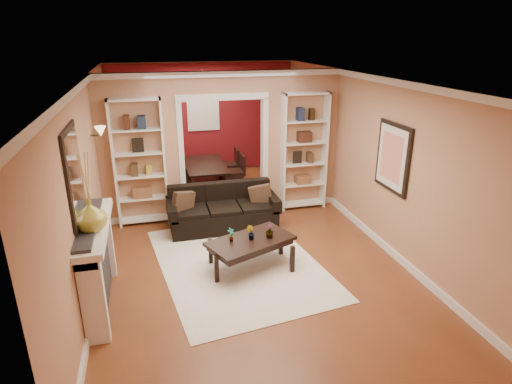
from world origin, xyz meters
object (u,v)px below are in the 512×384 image
object	(u,v)px
bookshelf_left	(140,163)
bookshelf_right	(304,152)
sofa	(223,208)
fireplace	(100,265)
coffee_table	(251,254)
dining_table	(207,176)

from	to	relation	value
bookshelf_left	bookshelf_right	xyz separation A→B (m)	(3.10, 0.00, 0.00)
sofa	fireplace	world-z (taller)	fireplace
bookshelf_left	fireplace	world-z (taller)	bookshelf_left
coffee_table	bookshelf_right	distance (m)	2.77
sofa	coffee_table	size ratio (longest dim) A/B	1.58
sofa	bookshelf_left	size ratio (longest dim) A/B	0.86
sofa	bookshelf_right	world-z (taller)	bookshelf_right
fireplace	sofa	bearing A→B (deg)	45.50
sofa	bookshelf_right	bearing A→B (deg)	18.59
sofa	bookshelf_right	size ratio (longest dim) A/B	0.86
bookshelf_right	dining_table	size ratio (longest dim) A/B	1.45
dining_table	coffee_table	bearing A→B (deg)	-178.29
coffee_table	bookshelf_left	distance (m)	2.74
coffee_table	dining_table	xyz separation A→B (m)	(-0.11, 3.75, 0.04)
bookshelf_left	dining_table	size ratio (longest dim) A/B	1.45
fireplace	dining_table	xyz separation A→B (m)	(1.95, 4.19, -0.30)
coffee_table	bookshelf_right	xyz separation A→B (m)	(1.58, 2.09, 0.91)
bookshelf_right	coffee_table	bearing A→B (deg)	-127.17
dining_table	bookshelf_right	bearing A→B (deg)	-134.43
bookshelf_right	dining_table	xyz separation A→B (m)	(-1.69, 1.66, -0.87)
bookshelf_right	dining_table	distance (m)	2.53
fireplace	dining_table	bearing A→B (deg)	65.10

